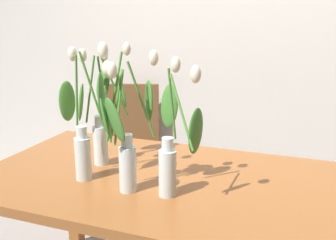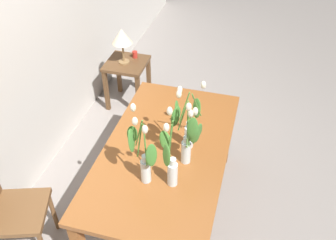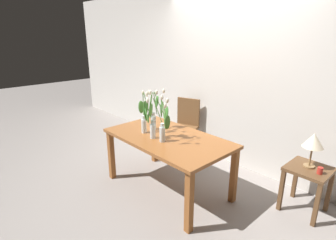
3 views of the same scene
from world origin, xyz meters
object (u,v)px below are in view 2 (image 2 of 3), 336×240
object	(u,v)px
tulip_vase_0	(171,163)
pillar_candle	(135,54)
tulip_vase_1	(143,157)
dining_chair	(4,206)
side_table	(127,71)
table_lamp	(122,37)
dining_table	(166,157)
tulip_vase_2	(188,138)
tulip_vase_3	(189,126)

from	to	relation	value
tulip_vase_0	pillar_candle	xyz separation A→B (m)	(1.83, 0.91, -0.34)
tulip_vase_1	dining_chair	distance (m)	1.08
side_table	table_lamp	size ratio (longest dim) A/B	1.38
dining_table	tulip_vase_2	xyz separation A→B (m)	(-0.10, -0.18, 0.33)
tulip_vase_2	dining_chair	bearing A→B (deg)	114.93
tulip_vase_1	side_table	distance (m)	1.97
side_table	table_lamp	distance (m)	0.42
tulip_vase_2	side_table	bearing A→B (deg)	34.48
table_lamp	side_table	bearing A→B (deg)	-55.19
table_lamp	tulip_vase_1	bearing A→B (deg)	-154.82
side_table	tulip_vase_3	bearing A→B (deg)	-142.82
tulip_vase_1	dining_chair	size ratio (longest dim) A/B	0.60
tulip_vase_1	dining_table	bearing A→B (deg)	-10.43
side_table	tulip_vase_1	bearing A→B (deg)	-155.54
tulip_vase_1	dining_chair	xyz separation A→B (m)	(-0.32, 0.94, -0.43)
table_lamp	pillar_candle	size ratio (longest dim) A/B	5.31
tulip_vase_2	pillar_candle	distance (m)	1.92
dining_table	table_lamp	xyz separation A→B (m)	(1.38, 0.87, 0.21)
tulip_vase_0	tulip_vase_2	world-z (taller)	tulip_vase_2
tulip_vase_3	side_table	size ratio (longest dim) A/B	0.94
dining_table	tulip_vase_2	world-z (taller)	tulip_vase_2
tulip_vase_1	tulip_vase_3	size ratio (longest dim) A/B	1.07
tulip_vase_3	tulip_vase_2	bearing A→B (deg)	-169.85
dining_chair	pillar_candle	distance (m)	2.18
tulip_vase_1	side_table	world-z (taller)	tulip_vase_1
tulip_vase_0	side_table	size ratio (longest dim) A/B	1.03
side_table	dining_table	bearing A→B (deg)	-148.83
tulip_vase_3	pillar_candle	xyz separation A→B (m)	(1.43, 0.93, -0.33)
tulip_vase_3	dining_chair	bearing A→B (deg)	122.58
table_lamp	tulip_vase_3	bearing A→B (deg)	-141.98
tulip_vase_2	tulip_vase_3	xyz separation A→B (m)	(0.18, 0.03, -0.06)
tulip_vase_2	dining_chair	xyz separation A→B (m)	(-0.55, 1.18, -0.45)
dining_chair	side_table	distance (m)	2.05
tulip_vase_2	table_lamp	bearing A→B (deg)	35.25
tulip_vase_3	table_lamp	distance (m)	1.65
dining_chair	table_lamp	xyz separation A→B (m)	(2.03, -0.13, 0.33)
tulip_vase_1	tulip_vase_2	size ratio (longest dim) A/B	0.97
tulip_vase_2	table_lamp	distance (m)	1.82
tulip_vase_3	side_table	world-z (taller)	tulip_vase_3
tulip_vase_1	table_lamp	distance (m)	1.90
tulip_vase_1	pillar_candle	world-z (taller)	tulip_vase_1
tulip_vase_3	dining_chair	distance (m)	1.42
dining_table	tulip_vase_1	world-z (taller)	tulip_vase_1
side_table	dining_chair	bearing A→B (deg)	175.71
tulip_vase_2	dining_chair	distance (m)	1.38
tulip_vase_0	side_table	xyz separation A→B (m)	(1.71, 0.97, -0.49)
dining_table	dining_chair	xyz separation A→B (m)	(-0.64, 1.00, -0.12)
dining_table	tulip_vase_0	distance (m)	0.43
table_lamp	pillar_candle	world-z (taller)	table_lamp
tulip_vase_2	dining_table	bearing A→B (deg)	62.04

